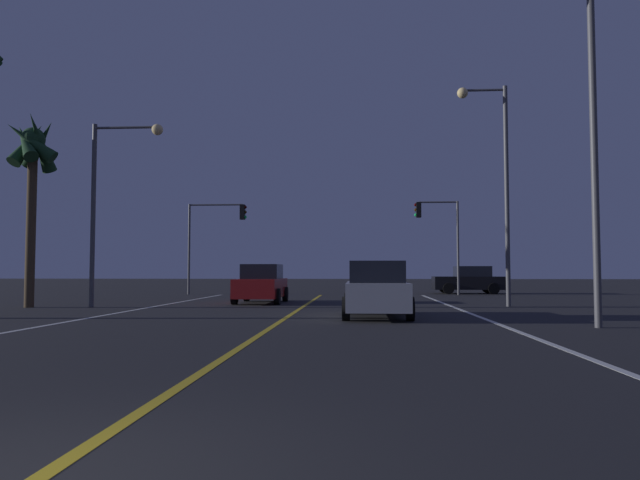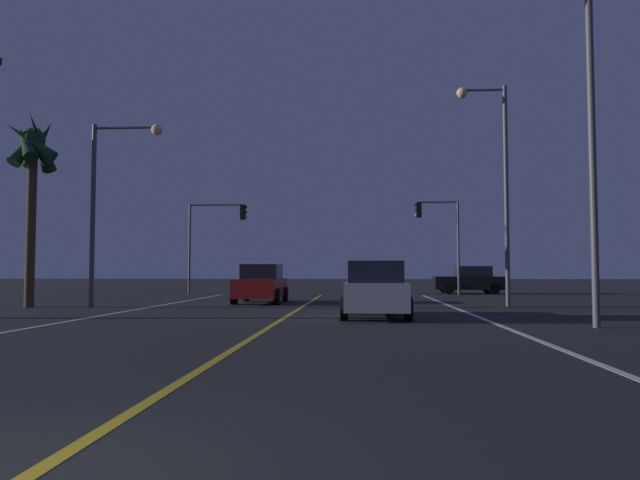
{
  "view_description": "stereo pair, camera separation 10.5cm",
  "coord_description": "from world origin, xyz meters",
  "px_view_note": "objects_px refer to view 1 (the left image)",
  "views": [
    {
      "loc": [
        2.17,
        -3.6,
        1.41
      ],
      "look_at": [
        0.22,
        26.29,
        2.99
      ],
      "focal_mm": 32.91,
      "sensor_mm": 36.0,
      "label": 1
    },
    {
      "loc": [
        2.27,
        -3.6,
        1.41
      ],
      "look_at": [
        0.22,
        26.29,
        2.99
      ],
      "focal_mm": 32.91,
      "sensor_mm": 36.0,
      "label": 2
    }
  ],
  "objects_px": {
    "car_oncoming": "(261,284)",
    "street_lamp_left_mid": "(112,187)",
    "street_lamp_right_far": "(496,168)",
    "street_lamp_right_near": "(570,103)",
    "traffic_light_near_left": "(217,227)",
    "car_lead_same_lane": "(376,290)",
    "traffic_light_near_right": "(437,226)",
    "palm_tree_left_mid": "(33,156)",
    "car_crossing_side": "(469,280)"
  },
  "relations": [
    {
      "from": "car_oncoming",
      "to": "traffic_light_near_right",
      "type": "relative_size",
      "value": 0.78
    },
    {
      "from": "street_lamp_right_far",
      "to": "palm_tree_left_mid",
      "type": "bearing_deg",
      "value": 5.73
    },
    {
      "from": "car_lead_same_lane",
      "to": "palm_tree_left_mid",
      "type": "relative_size",
      "value": 0.57
    },
    {
      "from": "street_lamp_left_mid",
      "to": "street_lamp_right_far",
      "type": "bearing_deg",
      "value": 6.28
    },
    {
      "from": "traffic_light_near_left",
      "to": "street_lamp_right_near",
      "type": "distance_m",
      "value": 24.08
    },
    {
      "from": "traffic_light_near_right",
      "to": "street_lamp_left_mid",
      "type": "bearing_deg",
      "value": 41.61
    },
    {
      "from": "traffic_light_near_right",
      "to": "traffic_light_near_left",
      "type": "relative_size",
      "value": 1.01
    },
    {
      "from": "car_crossing_side",
      "to": "street_lamp_right_near",
      "type": "relative_size",
      "value": 0.48
    },
    {
      "from": "car_crossing_side",
      "to": "street_lamp_left_mid",
      "type": "height_order",
      "value": "street_lamp_left_mid"
    },
    {
      "from": "traffic_light_near_right",
      "to": "street_lamp_left_mid",
      "type": "height_order",
      "value": "street_lamp_left_mid"
    },
    {
      "from": "car_crossing_side",
      "to": "street_lamp_right_near",
      "type": "bearing_deg",
      "value": 86.1
    },
    {
      "from": "traffic_light_near_left",
      "to": "palm_tree_left_mid",
      "type": "height_order",
      "value": "palm_tree_left_mid"
    },
    {
      "from": "car_lead_same_lane",
      "to": "car_crossing_side",
      "type": "bearing_deg",
      "value": -18.44
    },
    {
      "from": "car_crossing_side",
      "to": "street_lamp_left_mid",
      "type": "bearing_deg",
      "value": 42.13
    },
    {
      "from": "traffic_light_near_left",
      "to": "street_lamp_left_mid",
      "type": "relative_size",
      "value": 0.76
    },
    {
      "from": "palm_tree_left_mid",
      "to": "car_oncoming",
      "type": "bearing_deg",
      "value": 24.57
    },
    {
      "from": "car_oncoming",
      "to": "traffic_light_near_right",
      "type": "xyz_separation_m",
      "value": [
        8.92,
        8.94,
        3.23
      ]
    },
    {
      "from": "street_lamp_right_far",
      "to": "traffic_light_near_right",
      "type": "bearing_deg",
      "value": -85.42
    },
    {
      "from": "street_lamp_left_mid",
      "to": "palm_tree_left_mid",
      "type": "relative_size",
      "value": 0.94
    },
    {
      "from": "car_oncoming",
      "to": "street_lamp_right_far",
      "type": "height_order",
      "value": "street_lamp_right_far"
    },
    {
      "from": "street_lamp_right_near",
      "to": "car_lead_same_lane",
      "type": "bearing_deg",
      "value": -31.35
    },
    {
      "from": "traffic_light_near_right",
      "to": "palm_tree_left_mid",
      "type": "xyz_separation_m",
      "value": [
        -17.31,
        -12.78,
        1.83
      ]
    },
    {
      "from": "street_lamp_right_near",
      "to": "street_lamp_right_far",
      "type": "bearing_deg",
      "value": -90.98
    },
    {
      "from": "car_oncoming",
      "to": "street_lamp_left_mid",
      "type": "bearing_deg",
      "value": -55.21
    },
    {
      "from": "street_lamp_left_mid",
      "to": "street_lamp_right_far",
      "type": "distance_m",
      "value": 15.19
    },
    {
      "from": "car_crossing_side",
      "to": "street_lamp_right_near",
      "type": "height_order",
      "value": "street_lamp_right_near"
    },
    {
      "from": "traffic_light_near_left",
      "to": "palm_tree_left_mid",
      "type": "distance_m",
      "value": 13.57
    },
    {
      "from": "street_lamp_right_near",
      "to": "street_lamp_left_mid",
      "type": "bearing_deg",
      "value": -25.2
    },
    {
      "from": "street_lamp_right_far",
      "to": "car_oncoming",
      "type": "bearing_deg",
      "value": -11.61
    },
    {
      "from": "car_lead_same_lane",
      "to": "traffic_light_near_right",
      "type": "height_order",
      "value": "traffic_light_near_right"
    },
    {
      "from": "street_lamp_right_near",
      "to": "street_lamp_left_mid",
      "type": "xyz_separation_m",
      "value": [
        -14.93,
        7.02,
        -1.0
      ]
    },
    {
      "from": "car_crossing_side",
      "to": "palm_tree_left_mid",
      "type": "height_order",
      "value": "palm_tree_left_mid"
    },
    {
      "from": "traffic_light_near_left",
      "to": "street_lamp_right_near",
      "type": "bearing_deg",
      "value": -54.8
    },
    {
      "from": "traffic_light_near_left",
      "to": "street_lamp_right_near",
      "type": "xyz_separation_m",
      "value": [
        13.85,
        -19.64,
        1.59
      ]
    },
    {
      "from": "car_crossing_side",
      "to": "car_lead_same_lane",
      "type": "xyz_separation_m",
      "value": [
        -6.32,
        -18.94,
        0.0
      ]
    },
    {
      "from": "street_lamp_right_far",
      "to": "car_lead_same_lane",
      "type": "bearing_deg",
      "value": 49.11
    },
    {
      "from": "street_lamp_right_near",
      "to": "traffic_light_near_left",
      "type": "bearing_deg",
      "value": -54.8
    },
    {
      "from": "car_oncoming",
      "to": "palm_tree_left_mid",
      "type": "distance_m",
      "value": 10.53
    },
    {
      "from": "car_crossing_side",
      "to": "street_lamp_right_near",
      "type": "distance_m",
      "value": 22.45
    },
    {
      "from": "car_oncoming",
      "to": "car_lead_same_lane",
      "type": "relative_size",
      "value": 1.0
    },
    {
      "from": "traffic_light_near_right",
      "to": "car_lead_same_lane",
      "type": "bearing_deg",
      "value": 76.21
    },
    {
      "from": "car_lead_same_lane",
      "to": "palm_tree_left_mid",
      "type": "distance_m",
      "value": 14.68
    },
    {
      "from": "car_lead_same_lane",
      "to": "street_lamp_right_near",
      "type": "distance_m",
      "value": 7.43
    },
    {
      "from": "street_lamp_right_near",
      "to": "street_lamp_right_far",
      "type": "relative_size",
      "value": 1.02
    },
    {
      "from": "palm_tree_left_mid",
      "to": "car_lead_same_lane",
      "type": "bearing_deg",
      "value": -16.52
    },
    {
      "from": "car_oncoming",
      "to": "street_lamp_left_mid",
      "type": "distance_m",
      "value": 7.49
    },
    {
      "from": "palm_tree_left_mid",
      "to": "traffic_light_near_right",
      "type": "bearing_deg",
      "value": 36.43
    },
    {
      "from": "traffic_light_near_left",
      "to": "street_lamp_right_far",
      "type": "height_order",
      "value": "street_lamp_right_far"
    },
    {
      "from": "car_crossing_side",
      "to": "car_oncoming",
      "type": "bearing_deg",
      "value": 45.12
    },
    {
      "from": "street_lamp_left_mid",
      "to": "street_lamp_right_near",
      "type": "bearing_deg",
      "value": -25.2
    }
  ]
}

